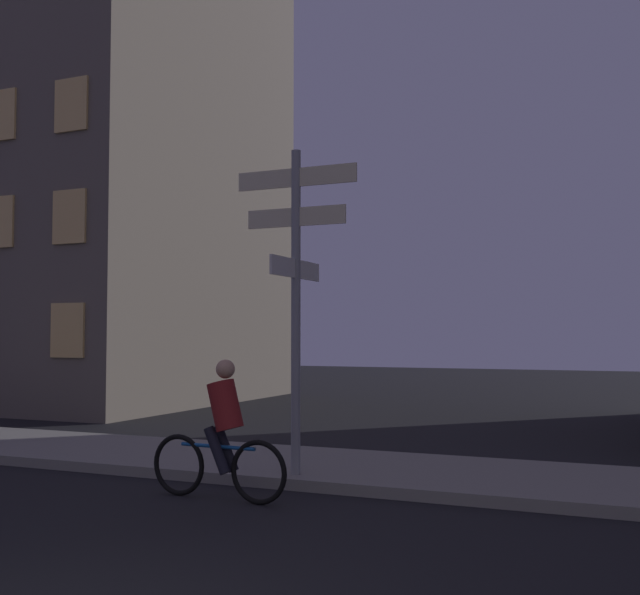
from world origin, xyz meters
TOP-DOWN VIEW (x-y plane):
  - sidewalk_kerb at (0.00, 6.49)m, footprint 40.00×2.60m
  - signpost at (-0.81, 5.53)m, footprint 1.67×1.43m
  - cyclist at (-1.21, 4.38)m, footprint 1.82×0.35m
  - building_left_block at (-12.55, 14.66)m, footprint 10.41×9.46m

SIDE VIEW (x-z plane):
  - sidewalk_kerb at x=0.00m, z-range 0.00..0.14m
  - cyclist at x=-1.21m, z-range -0.06..1.55m
  - signpost at x=-0.81m, z-range 0.55..4.68m
  - building_left_block at x=-12.55m, z-range 0.00..18.06m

